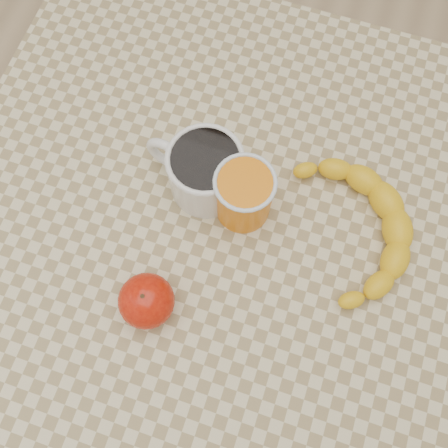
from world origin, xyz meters
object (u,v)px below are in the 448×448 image
(coffee_mug, at_px, (204,170))
(apple, at_px, (146,301))
(orange_juice_glass, at_px, (244,195))
(table, at_px, (224,246))
(banana, at_px, (357,228))

(coffee_mug, height_order, apple, coffee_mug)
(coffee_mug, distance_m, orange_juice_glass, 0.06)
(table, bearing_deg, apple, -114.24)
(coffee_mug, relative_size, apple, 1.60)
(orange_juice_glass, distance_m, apple, 0.18)
(banana, bearing_deg, apple, -165.32)
(orange_juice_glass, height_order, apple, orange_juice_glass)
(orange_juice_glass, bearing_deg, table, -112.26)
(orange_juice_glass, bearing_deg, apple, -113.81)
(table, relative_size, coffee_mug, 5.37)
(coffee_mug, xyz_separation_m, apple, (-0.01, -0.19, -0.01))
(table, xyz_separation_m, banana, (0.17, 0.05, 0.11))
(table, relative_size, orange_juice_glass, 8.56)
(table, xyz_separation_m, coffee_mug, (-0.05, 0.05, 0.13))
(orange_juice_glass, height_order, banana, orange_juice_glass)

